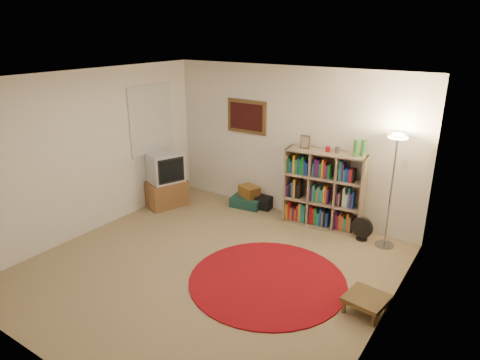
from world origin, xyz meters
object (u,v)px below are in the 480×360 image
Objects in this scene: bookshelf at (323,191)px; floor_lamp at (396,154)px; floor_fan at (362,229)px; side_table at (366,299)px; tv_stand at (166,181)px; suitcase at (247,202)px.

floor_lamp is at bearing -11.88° from bookshelf.
floor_fan is 1.80m from side_table.
floor_fan is at bearing -15.79° from bookshelf.
floor_lamp is at bearing 8.94° from floor_fan.
floor_lamp is 2.13m from side_table.
bookshelf is 2.78m from tv_stand.
bookshelf is 1.35m from floor_lamp.
suitcase is 3.32m from side_table.
floor_fan is at bearing -10.56° from suitcase.
tv_stand is at bearing -169.92° from floor_lamp.
floor_lamp is 3.91m from tv_stand.
side_table is (0.28, -1.70, -1.25)m from floor_lamp.
floor_fan is 0.75× the size of side_table.
side_table is at bearing 5.63° from tv_stand.
side_table is at bearing -40.53° from suitcase.
bookshelf reaches higher than floor_fan.
floor_fan is at bearing 31.03° from tv_stand.
floor_fan is 3.46m from tv_stand.
suitcase is (-2.16, 0.11, -0.10)m from floor_fan.
bookshelf is at bearing 173.73° from floor_lamp.
bookshelf is 1.52× the size of tv_stand.
floor_lamp is 4.60× the size of floor_fan.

